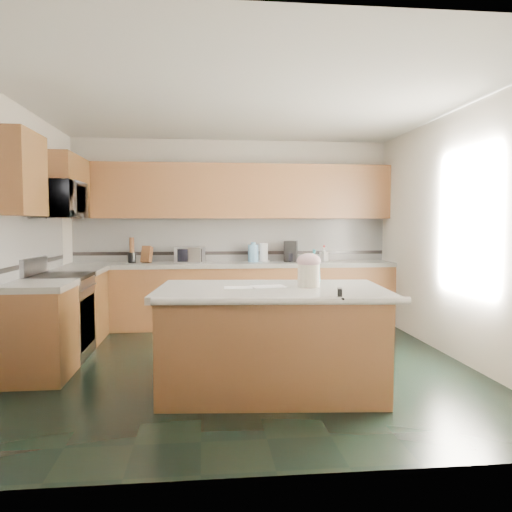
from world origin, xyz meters
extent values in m
plane|color=black|center=(0.00, 0.00, 0.00)|extent=(4.60, 4.60, 0.00)
plane|color=white|center=(0.00, 0.00, 2.70)|extent=(4.60, 4.60, 0.00)
cube|color=silver|center=(0.00, 2.32, 1.35)|extent=(4.60, 0.04, 2.70)
cube|color=silver|center=(0.00, -2.32, 1.35)|extent=(4.60, 0.04, 2.70)
cube|color=silver|center=(-2.32, 0.00, 1.35)|extent=(0.04, 4.60, 2.70)
cube|color=silver|center=(2.32, 0.00, 1.35)|extent=(0.04, 4.60, 2.70)
cube|color=#442C13|center=(0.00, 2.00, 0.43)|extent=(4.60, 0.60, 0.86)
cube|color=white|center=(0.00, 2.00, 0.89)|extent=(4.60, 0.64, 0.06)
cube|color=#442C13|center=(0.00, 2.13, 1.94)|extent=(4.60, 0.33, 0.78)
cube|color=silver|center=(0.00, 2.29, 1.24)|extent=(4.60, 0.02, 0.63)
cube|color=black|center=(0.00, 2.28, 1.04)|extent=(4.60, 0.01, 0.05)
cube|color=#442C13|center=(-2.00, 1.29, 0.43)|extent=(0.60, 0.82, 0.86)
cube|color=white|center=(-2.00, 1.29, 0.89)|extent=(0.64, 0.82, 0.06)
cube|color=#442C13|center=(-2.00, -0.24, 0.43)|extent=(0.60, 0.72, 0.86)
cube|color=white|center=(-2.00, -0.24, 0.89)|extent=(0.64, 0.72, 0.06)
cube|color=silver|center=(-2.29, 0.55, 1.24)|extent=(0.02, 2.30, 0.63)
cube|color=black|center=(-2.28, 0.55, 1.04)|extent=(0.01, 2.30, 0.05)
cube|color=#442C13|center=(-2.13, 1.42, 1.94)|extent=(0.33, 1.09, 0.78)
cube|color=#442C13|center=(-2.13, -0.24, 1.94)|extent=(0.33, 0.72, 0.78)
cube|color=#B7B7BC|center=(-2.00, 0.50, 0.44)|extent=(0.60, 0.76, 0.88)
cube|color=black|center=(-1.71, 0.50, 0.40)|extent=(0.02, 0.68, 0.55)
cube|color=black|center=(-2.00, 0.50, 0.90)|extent=(0.62, 0.78, 0.04)
cylinder|color=#B7B7BC|center=(-1.68, 0.50, 0.78)|extent=(0.02, 0.66, 0.02)
cube|color=#B7B7BC|center=(-2.26, 0.50, 1.02)|extent=(0.06, 0.76, 0.18)
imported|color=#B7B7BC|center=(-2.00, 0.50, 1.73)|extent=(0.50, 0.73, 0.41)
cube|color=#442C13|center=(0.16, -0.80, 0.43)|extent=(1.96, 1.23, 0.86)
cube|color=white|center=(0.16, -0.80, 0.89)|extent=(2.07, 1.33, 0.06)
cylinder|color=white|center=(0.16, -1.39, 0.89)|extent=(1.97, 0.23, 0.06)
cylinder|color=beige|center=(0.49, -0.81, 1.02)|extent=(0.24, 0.24, 0.20)
ellipsoid|color=#C89CA9|center=(0.49, -0.81, 1.15)|extent=(0.21, 0.21, 0.13)
cylinder|color=tan|center=(0.49, -0.81, 1.20)|extent=(0.07, 0.02, 0.02)
sphere|color=tan|center=(0.46, -0.81, 1.20)|extent=(0.04, 0.04, 0.04)
sphere|color=tan|center=(0.53, -0.81, 1.20)|extent=(0.04, 0.04, 0.04)
imported|color=teal|center=(0.59, -0.60, 1.08)|extent=(0.13, 0.13, 0.32)
cube|color=white|center=(0.15, -0.75, 0.92)|extent=(0.33, 0.27, 0.00)
cube|color=white|center=(-0.13, -0.80, 0.92)|extent=(0.26, 0.20, 0.00)
cube|color=black|center=(0.62, -1.37, 0.93)|extent=(0.06, 0.12, 0.10)
cylinder|color=black|center=(0.62, -1.43, 0.91)|extent=(0.02, 0.08, 0.02)
cube|color=#472814|center=(-1.23, 2.05, 1.04)|extent=(0.18, 0.20, 0.26)
cylinder|color=black|center=(-1.44, 2.08, 0.99)|extent=(0.12, 0.12, 0.15)
cylinder|color=#472814|center=(-1.44, 2.08, 1.17)|extent=(0.07, 0.07, 0.21)
cube|color=#B7B7BC|center=(-0.62, 2.05, 1.03)|extent=(0.44, 0.35, 0.22)
cube|color=black|center=(-0.62, 1.93, 1.03)|extent=(0.34, 0.01, 0.18)
cylinder|color=white|center=(0.45, 2.10, 1.05)|extent=(0.12, 0.12, 0.27)
cylinder|color=#B7B7BC|center=(0.45, 2.10, 0.93)|extent=(0.18, 0.18, 0.01)
cylinder|color=#5E93BC|center=(0.29, 2.06, 1.05)|extent=(0.15, 0.15, 0.25)
cylinder|color=#5E93BC|center=(0.29, 2.06, 1.19)|extent=(0.07, 0.07, 0.04)
cube|color=black|center=(0.84, 2.08, 1.07)|extent=(0.23, 0.24, 0.30)
cylinder|color=black|center=(0.84, 2.04, 0.98)|extent=(0.13, 0.13, 0.13)
imported|color=white|center=(1.33, 2.05, 1.02)|extent=(0.13, 0.13, 0.21)
cylinder|color=red|center=(1.33, 2.05, 1.14)|extent=(0.02, 0.02, 0.03)
cube|color=white|center=(2.29, -0.20, 1.50)|extent=(0.02, 1.40, 1.10)
camera|label=1|loc=(-0.42, -5.11, 1.48)|focal=35.00mm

